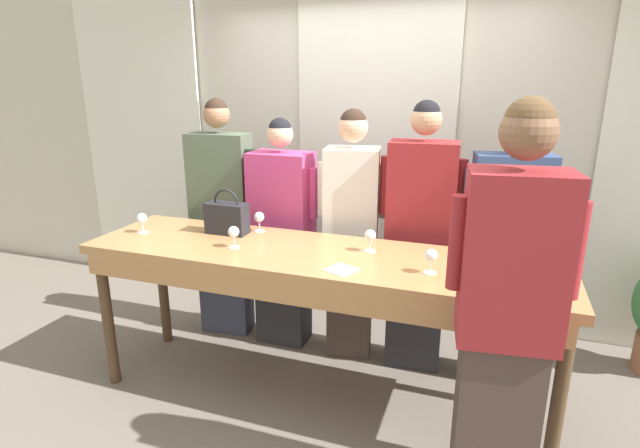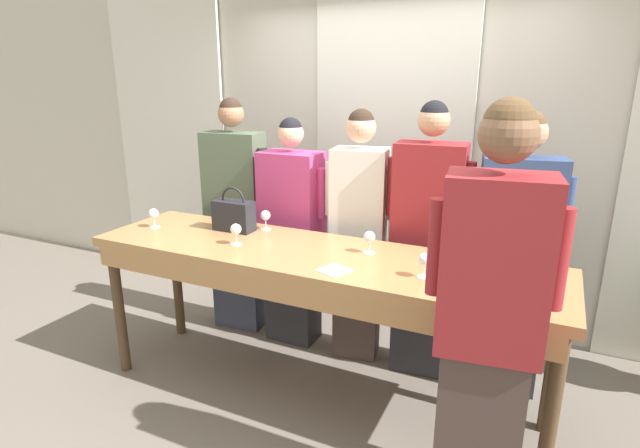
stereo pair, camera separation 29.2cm
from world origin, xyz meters
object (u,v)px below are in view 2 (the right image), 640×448
at_px(wine_bottle, 538,270).
at_px(guest_pink_top, 292,234).
at_px(guest_cream_sweater, 359,236).
at_px(guest_olive_jacket, 236,216).
at_px(tasting_bar, 313,269).
at_px(wine_glass_front_mid, 425,261).
at_px(handbag, 234,215).
at_px(wine_glass_front_right, 265,216).
at_px(wine_glass_center_right, 236,230).
at_px(guest_striped_shirt, 426,243).
at_px(host_pouring, 487,332).
at_px(guest_navy_coat, 514,256).
at_px(wine_glass_front_left, 154,214).
at_px(wine_glass_center_left, 478,282).
at_px(wine_glass_center_mid, 369,238).

relative_size(wine_bottle, guest_pink_top, 0.18).
bearing_deg(guest_cream_sweater, guest_olive_jacket, -180.00).
xyz_separation_m(tasting_bar, guest_cream_sweater, (0.04, 0.63, 0.02)).
distance_m(wine_glass_front_mid, guest_cream_sweater, 0.97).
height_order(wine_bottle, handbag, wine_bottle).
bearing_deg(tasting_bar, guest_olive_jacket, 146.94).
height_order(wine_glass_front_right, wine_glass_center_right, same).
height_order(tasting_bar, wine_glass_front_mid, wine_glass_front_mid).
bearing_deg(tasting_bar, guest_striped_shirt, 51.30).
bearing_deg(host_pouring, tasting_bar, 152.86).
relative_size(guest_striped_shirt, guest_navy_coat, 1.02).
xyz_separation_m(tasting_bar, wine_glass_front_right, (-0.49, 0.28, 0.19)).
xyz_separation_m(guest_olive_jacket, guest_pink_top, (0.49, 0.00, -0.08)).
bearing_deg(wine_glass_front_left, tasting_bar, 0.06).
bearing_deg(wine_bottle, guest_navy_coat, 102.17).
xyz_separation_m(wine_glass_front_mid, wine_glass_front_right, (-1.16, 0.36, 0.00)).
relative_size(wine_glass_center_left, guest_pink_top, 0.08).
bearing_deg(guest_cream_sweater, guest_striped_shirt, 0.00).
distance_m(wine_glass_front_mid, guest_olive_jacket, 1.80).
distance_m(guest_pink_top, host_pouring, 1.92).
relative_size(wine_glass_front_right, guest_pink_top, 0.08).
bearing_deg(guest_olive_jacket, wine_glass_front_mid, -23.58).
bearing_deg(wine_glass_front_left, wine_glass_center_right, -4.85).
bearing_deg(wine_glass_center_right, wine_glass_center_left, -7.59).
xyz_separation_m(handbag, guest_olive_jacket, (-0.31, 0.46, -0.16)).
distance_m(wine_glass_center_right, guest_cream_sweater, 0.89).
height_order(wine_glass_center_left, guest_navy_coat, guest_navy_coat).
bearing_deg(guest_striped_shirt, guest_navy_coat, 0.00).
xyz_separation_m(guest_olive_jacket, guest_striped_shirt, (1.48, 0.00, 0.00)).
xyz_separation_m(wine_glass_front_mid, wine_glass_center_right, (-1.16, 0.02, 0.00)).
distance_m(wine_glass_center_left, host_pouring, 0.31).
bearing_deg(wine_bottle, wine_glass_front_left, 179.08).
xyz_separation_m(guest_pink_top, guest_navy_coat, (1.53, 0.00, 0.07)).
distance_m(wine_bottle, guest_pink_top, 1.82).
relative_size(wine_glass_front_left, wine_glass_front_right, 1.00).
relative_size(wine_bottle, handbag, 1.04).
distance_m(guest_cream_sweater, guest_striped_shirt, 0.47).
xyz_separation_m(wine_glass_center_right, guest_olive_jacket, (-0.49, 0.69, -0.15)).
height_order(wine_glass_center_mid, guest_pink_top, guest_pink_top).
bearing_deg(wine_glass_center_right, guest_navy_coat, 24.36).
height_order(guest_pink_top, guest_cream_sweater, guest_cream_sweater).
xyz_separation_m(wine_bottle, guest_cream_sweater, (-1.15, 0.67, -0.19)).
bearing_deg(tasting_bar, wine_glass_center_mid, 25.85).
bearing_deg(guest_olive_jacket, wine_glass_front_left, -108.92).
bearing_deg(handbag, wine_bottle, -6.61).
xyz_separation_m(wine_glass_center_left, guest_navy_coat, (0.09, 0.89, -0.15)).
distance_m(wine_glass_center_right, guest_pink_top, 0.73).
bearing_deg(handbag, wine_glass_center_mid, -2.05).
bearing_deg(handbag, wine_glass_center_right, -52.90).
relative_size(guest_olive_jacket, host_pouring, 0.96).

